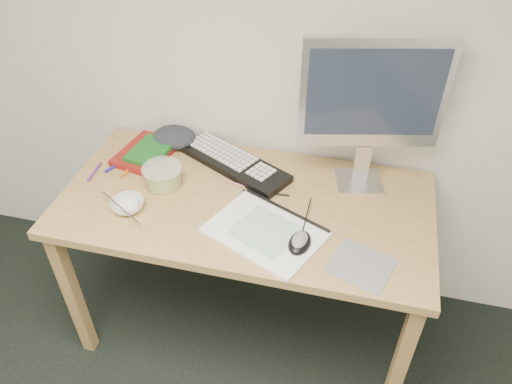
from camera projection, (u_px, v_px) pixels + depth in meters
desk at (245, 217)px, 1.93m from camera, size 1.40×0.70×0.75m
mousepad at (361, 265)px, 1.63m from camera, size 0.24×0.23×0.00m
sketchpad at (265, 232)px, 1.75m from camera, size 0.46×0.41×0.01m
keyboard at (235, 163)px, 2.04m from camera, size 0.51×0.36×0.03m
monitor at (373, 98)px, 1.73m from camera, size 0.51×0.19×0.60m
mouse at (300, 240)px, 1.68m from camera, size 0.09×0.13×0.04m
rice_bowl at (128, 205)px, 1.83m from camera, size 0.13×0.13×0.04m
chopsticks at (121, 207)px, 1.79m from camera, size 0.21×0.14×0.02m
fruit_tub at (163, 176)px, 1.94m from camera, size 0.19×0.19×0.08m
book_red at (146, 153)px, 2.10m from camera, size 0.24×0.29×0.03m
book_green at (151, 151)px, 2.07m from camera, size 0.17×0.22×0.02m
cloth_lump at (174, 137)px, 2.15m from camera, size 0.18×0.15×0.07m
pencil_pink at (242, 186)px, 1.94m from camera, size 0.19×0.06×0.01m
pencil_tan at (246, 197)px, 1.89m from camera, size 0.15×0.09×0.01m
pencil_black at (266, 193)px, 1.91m from camera, size 0.18×0.02×0.01m
marker_blue at (119, 164)px, 2.05m from camera, size 0.07×0.13×0.01m
marker_orange at (130, 168)px, 2.03m from camera, size 0.04×0.14×0.01m
marker_purple at (94, 172)px, 2.01m from camera, size 0.02×0.12×0.01m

